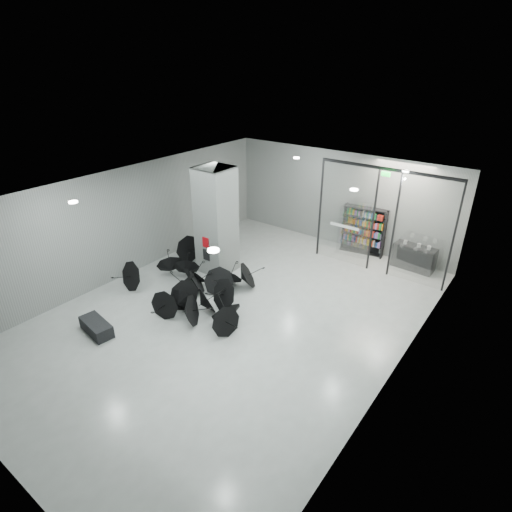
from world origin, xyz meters
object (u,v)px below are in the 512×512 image
Objects in this scene: shop_counter at (414,257)px; umbrella_cluster at (197,289)px; bookshelf at (364,230)px; bench at (96,327)px; column at (216,221)px.

shop_counter is 0.29× the size of umbrella_cluster.
bench is at bearing -121.38° from bookshelf.
bench is at bearing -92.16° from column.
shop_counter is at bearing 66.28° from bench.
column is at bearing -139.13° from shop_counter.
bench is 0.62× the size of bookshelf.
shop_counter is at bearing -14.27° from bookshelf.
bench is 0.23× the size of umbrella_cluster.
bench is 11.60m from shop_counter.
bookshelf reaches higher than bench.
column is at bearing 111.19° from umbrella_cluster.
column is 2.57× the size of shop_counter.
bookshelf is 2.26m from shop_counter.
column is at bearing 96.47° from bench.
bench is at bearing -106.26° from umbrella_cluster.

